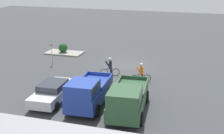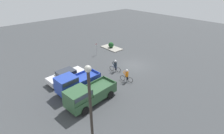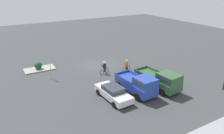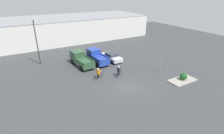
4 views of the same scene
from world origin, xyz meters
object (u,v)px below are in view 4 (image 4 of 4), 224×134
(cyclist_0, at_px, (119,71))
(cyclist_1, at_px, (98,73))
(sedan_0, at_px, (112,57))
(lamppost, at_px, (36,39))
(pickup_truck_0, at_px, (80,59))
(pickup_truck_1, at_px, (96,56))
(fire_lane_sign, at_px, (161,64))
(shrub, at_px, (183,76))

(cyclist_0, bearing_deg, cyclist_1, 164.67)
(sedan_0, xyz_separation_m, cyclist_1, (-5.23, -5.42, 0.18))
(lamppost, bearing_deg, pickup_truck_0, -31.50)
(pickup_truck_1, bearing_deg, sedan_0, -8.63)
(pickup_truck_0, bearing_deg, fire_lane_sign, -41.48)
(cyclist_0, distance_m, lamppost, 14.58)
(sedan_0, bearing_deg, pickup_truck_1, 171.37)
(cyclist_1, height_order, shrub, cyclist_1)
(fire_lane_sign, bearing_deg, cyclist_0, 164.87)
(cyclist_0, xyz_separation_m, fire_lane_sign, (6.50, -1.76, 0.46))
(shrub, bearing_deg, pickup_truck_0, 129.93)
(cyclist_0, distance_m, cyclist_1, 3.03)
(pickup_truck_1, height_order, shrub, pickup_truck_1)
(cyclist_0, relative_size, cyclist_1, 1.01)
(sedan_0, distance_m, shrub, 12.84)
(fire_lane_sign, bearing_deg, shrub, -79.93)
(pickup_truck_0, relative_size, sedan_0, 1.18)
(cyclist_0, xyz_separation_m, shrub, (7.19, -5.64, -0.23))
(sedan_0, relative_size, shrub, 4.82)
(sedan_0, xyz_separation_m, cyclist_0, (-2.31, -6.22, 0.19))
(shrub, bearing_deg, pickup_truck_1, 122.10)
(cyclist_1, xyz_separation_m, fire_lane_sign, (9.43, -2.56, 0.47))
(lamppost, bearing_deg, cyclist_1, -56.87)
(fire_lane_sign, height_order, lamppost, lamppost)
(cyclist_1, distance_m, fire_lane_sign, 9.78)
(pickup_truck_1, height_order, lamppost, lamppost)
(sedan_0, xyz_separation_m, lamppost, (-11.63, 4.39, 3.79))
(pickup_truck_1, relative_size, sedan_0, 1.07)
(pickup_truck_0, bearing_deg, shrub, -50.07)
(pickup_truck_0, bearing_deg, cyclist_1, -86.10)
(pickup_truck_0, height_order, pickup_truck_1, pickup_truck_1)
(pickup_truck_0, height_order, cyclist_1, pickup_truck_0)
(sedan_0, height_order, cyclist_1, cyclist_1)
(pickup_truck_1, bearing_deg, shrub, -57.90)
(sedan_0, distance_m, fire_lane_sign, 9.04)
(pickup_truck_0, xyz_separation_m, shrub, (10.54, -12.59, -0.49))
(pickup_truck_1, xyz_separation_m, fire_lane_sign, (7.02, -8.41, 0.20))
(cyclist_1, bearing_deg, lamppost, 123.13)
(cyclist_0, bearing_deg, lamppost, 131.31)
(pickup_truck_0, xyz_separation_m, lamppost, (-5.98, 3.67, 3.35))
(cyclist_1, relative_size, fire_lane_sign, 0.76)
(pickup_truck_0, height_order, lamppost, lamppost)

